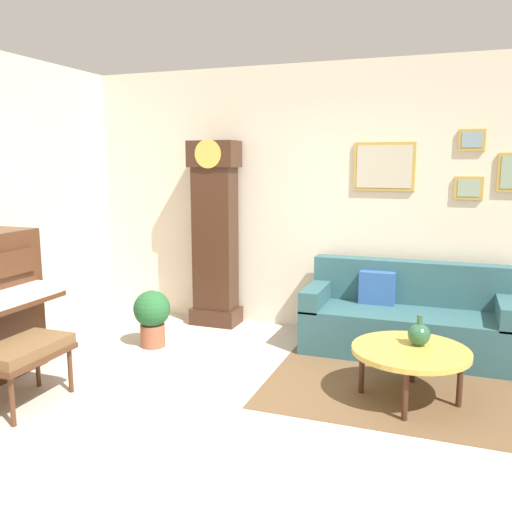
# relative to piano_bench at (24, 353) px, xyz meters

# --- Properties ---
(ground_plane) EXTENTS (6.40, 6.00, 0.10)m
(ground_plane) POSITION_rel_piano_bench_xyz_m (1.49, 0.25, -0.46)
(ground_plane) COLOR #B2A899
(wall_back) EXTENTS (5.30, 0.13, 2.80)m
(wall_back) POSITION_rel_piano_bench_xyz_m (1.51, 2.65, 1.00)
(wall_back) COLOR beige
(wall_back) RESTS_ON ground_plane
(area_rug) EXTENTS (2.10, 1.50, 0.01)m
(area_rug) POSITION_rel_piano_bench_xyz_m (2.59, 1.24, -0.40)
(area_rug) COLOR brown
(area_rug) RESTS_ON ground_plane
(piano_bench) EXTENTS (0.42, 0.70, 0.48)m
(piano_bench) POSITION_rel_piano_bench_xyz_m (0.00, 0.00, 0.00)
(piano_bench) COLOR #4C2B19
(piano_bench) RESTS_ON ground_plane
(grandfather_clock) EXTENTS (0.52, 0.34, 2.03)m
(grandfather_clock) POSITION_rel_piano_bench_xyz_m (0.47, 2.39, 0.56)
(grandfather_clock) COLOR #3D2316
(grandfather_clock) RESTS_ON ground_plane
(couch) EXTENTS (1.90, 0.80, 0.84)m
(couch) POSITION_rel_piano_bench_xyz_m (2.56, 2.18, -0.09)
(couch) COLOR #2D565B
(couch) RESTS_ON ground_plane
(coffee_table) EXTENTS (0.88, 0.88, 0.41)m
(coffee_table) POSITION_rel_piano_bench_xyz_m (2.68, 1.06, -0.03)
(coffee_table) COLOR gold
(coffee_table) RESTS_ON ground_plane
(green_jug) EXTENTS (0.17, 0.17, 0.24)m
(green_jug) POSITION_rel_piano_bench_xyz_m (2.73, 1.16, 0.09)
(green_jug) COLOR #234C33
(green_jug) RESTS_ON coffee_table
(potted_plant) EXTENTS (0.36, 0.36, 0.56)m
(potted_plant) POSITION_rel_piano_bench_xyz_m (0.20, 1.47, -0.08)
(potted_plant) COLOR #935138
(potted_plant) RESTS_ON ground_plane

